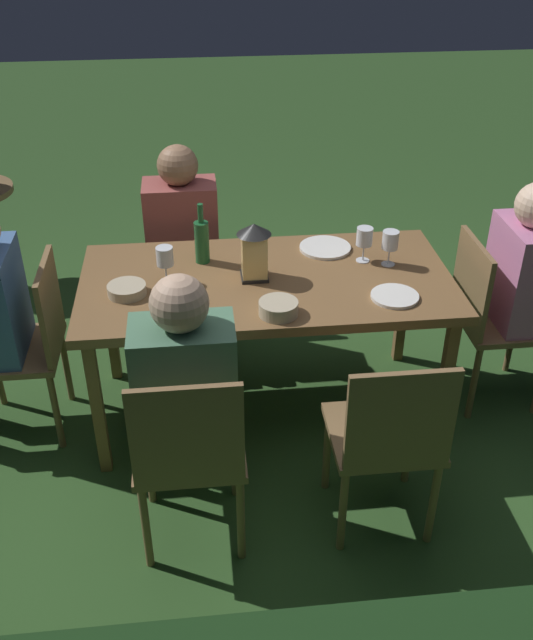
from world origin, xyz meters
name	(u,v)px	position (x,y,z in m)	size (l,w,h in m)	color
ground_plane	(266,407)	(0.00, 0.00, 0.00)	(16.00, 16.00, 0.00)	#2D5123
dining_table	(266,289)	(0.00, 0.00, 0.69)	(1.68, 0.85, 0.75)	brown
chair_side_right_b	(189,451)	(0.38, 0.82, 0.49)	(0.42, 0.40, 0.87)	brown
person_in_green	(186,386)	(0.38, 0.62, 0.64)	(0.38, 0.47, 1.15)	#4C7A5B
chair_side_right_a	(388,436)	(-0.38, 0.82, 0.49)	(0.42, 0.40, 0.87)	brown
chair_side_left_b	(184,253)	(0.38, -0.82, 0.49)	(0.42, 0.40, 0.87)	brown
person_in_rust	(183,244)	(0.38, -0.62, 0.64)	(0.38, 0.47, 1.15)	#9E4C47
chair_head_near	(489,314)	(-1.09, 0.00, 0.49)	(0.40, 0.42, 0.87)	brown
chair_head_far	(30,341)	(1.09, 0.00, 0.49)	(0.40, 0.42, 0.87)	brown
lantern_centerpiece	(254,248)	(0.05, -0.01, 0.90)	(0.15, 0.15, 0.27)	black
green_bottle_on_table	(202,240)	(0.28, -0.19, 0.86)	(0.07, 0.07, 0.29)	#1E5B2D
wine_glass_a	(165,258)	(0.45, -0.02, 0.86)	(0.08, 0.08, 0.17)	silver
wine_glass_b	(364,238)	(-0.47, -0.12, 0.86)	(0.08, 0.08, 0.17)	silver
wine_glass_c	(390,242)	(-0.58, -0.07, 0.86)	(0.08, 0.08, 0.17)	silver
plate_a	(395,296)	(-0.53, 0.23, 0.76)	(0.21, 0.21, 0.01)	white
plate_b	(325,248)	(-0.32, -0.26, 0.76)	(0.25, 0.25, 0.01)	white
bowl_olives	(127,289)	(0.62, 0.08, 0.77)	(0.17, 0.17, 0.05)	#BCAD8E
bowl_bread	(278,308)	(-0.02, 0.31, 0.78)	(0.16, 0.16, 0.06)	#BCAD8E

